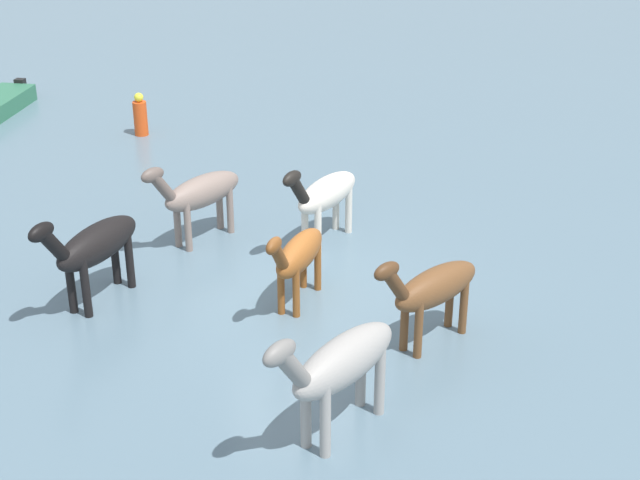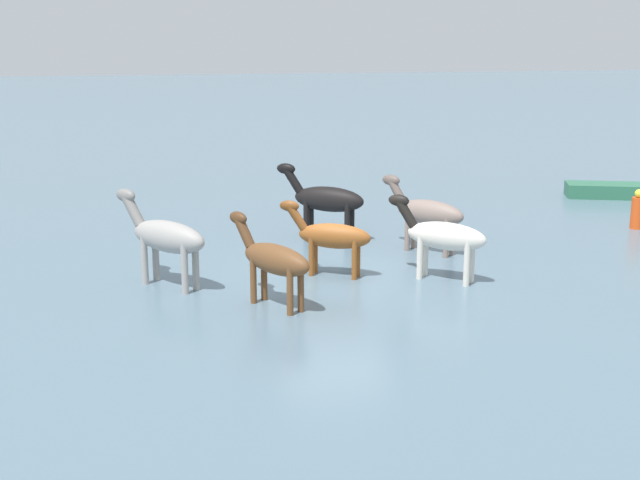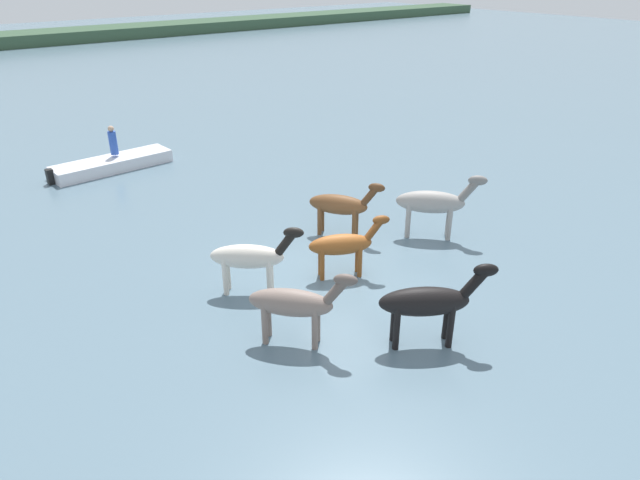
% 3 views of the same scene
% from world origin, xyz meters
% --- Properties ---
extents(ground_plane, '(161.45, 161.45, 0.00)m').
position_xyz_m(ground_plane, '(0.00, 0.00, 0.00)').
color(ground_plane, slate).
extents(horse_gray_outer, '(2.11, 1.35, 1.72)m').
position_xyz_m(horse_gray_outer, '(0.08, -0.01, 0.95)').
color(horse_gray_outer, brown).
rests_on(horse_gray_outer, ground_plane).
extents(horse_mid_herd, '(2.15, 2.22, 2.08)m').
position_xyz_m(horse_mid_herd, '(3.84, 0.16, 1.15)').
color(horse_mid_herd, '#9E9993').
rests_on(horse_mid_herd, ground_plane).
extents(horse_dark_mare, '(2.34, 1.79, 2.00)m').
position_xyz_m(horse_dark_mare, '(-0.43, -3.50, 1.10)').
color(horse_dark_mare, black).
rests_on(horse_dark_mare, ground_plane).
extents(horse_pinto_flank, '(1.90, 2.07, 1.89)m').
position_xyz_m(horse_pinto_flank, '(-2.72, -1.67, 1.04)').
color(horse_pinto_flank, gray).
rests_on(horse_pinto_flank, ground_plane).
extents(horse_chestnut_trailing, '(1.68, 2.15, 1.85)m').
position_xyz_m(horse_chestnut_trailing, '(1.67, 1.98, 1.02)').
color(horse_chestnut_trailing, brown).
rests_on(horse_chestnut_trailing, ground_plane).
extents(horse_dun_straggler, '(2.08, 1.87, 1.88)m').
position_xyz_m(horse_dun_straggler, '(-2.34, 0.78, 1.04)').
color(horse_dun_straggler, silver).
rests_on(horse_dun_straggler, ground_plane).
extents(boat_dinghy_port, '(5.05, 1.65, 0.74)m').
position_xyz_m(boat_dinghy_port, '(-1.80, 12.54, 0.17)').
color(boat_dinghy_port, silver).
rests_on(boat_dinghy_port, ground_plane).
extents(person_helmsman_aft, '(0.32, 0.32, 1.19)m').
position_xyz_m(person_helmsman_aft, '(-1.57, 12.67, 1.14)').
color(person_helmsman_aft, '#2D51B2').
rests_on(person_helmsman_aft, boat_dinghy_port).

